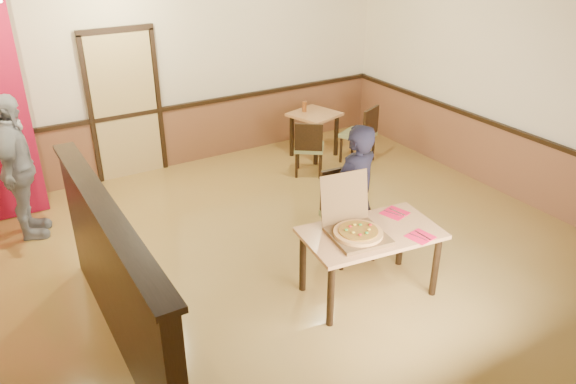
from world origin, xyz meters
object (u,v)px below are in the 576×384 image
at_px(pizza_box, 355,229).
at_px(diner, 354,196).
at_px(condiment, 304,107).
at_px(side_table, 314,124).
at_px(passerby, 18,169).
at_px(side_chair_left, 309,146).
at_px(main_table, 371,241).
at_px(diner_chair, 346,210).
at_px(side_chair_right, 362,132).

bearing_deg(pizza_box, diner, 62.04).
bearing_deg(condiment, side_table, -56.75).
bearing_deg(passerby, diner, -113.97).
bearing_deg(pizza_box, side_table, 70.89).
bearing_deg(diner, side_chair_left, -120.46).
relative_size(main_table, diner_chair, 1.42).
bearing_deg(side_table, pizza_box, -117.30).
bearing_deg(main_table, condiment, 74.71).
height_order(main_table, passerby, passerby).
relative_size(diner_chair, side_chair_right, 1.11).
distance_m(main_table, diner_chair, 0.77).
height_order(main_table, side_chair_left, side_chair_left).
relative_size(diner_chair, side_table, 1.23).
distance_m(main_table, passerby, 4.11).
height_order(passerby, pizza_box, passerby).
bearing_deg(side_chair_right, side_table, -76.00).
distance_m(diner, condiment, 3.16).
bearing_deg(diner_chair, main_table, -103.78).
bearing_deg(passerby, condiment, -68.48).
relative_size(main_table, side_chair_right, 1.58).
xyz_separation_m(main_table, side_table, (1.53, 3.34, -0.08)).
bearing_deg(side_table, side_chair_right, -52.03).
bearing_deg(condiment, diner_chair, -113.50).
bearing_deg(side_chair_left, side_chair_right, -144.56).
xyz_separation_m(side_table, condiment, (-0.10, 0.15, 0.25)).
relative_size(side_chair_left, pizza_box, 1.26).
height_order(side_table, diner, diner).
bearing_deg(main_table, passerby, 139.82).
xyz_separation_m(side_chair_left, condiment, (0.39, 0.75, 0.33)).
height_order(side_chair_right, diner, diner).
bearing_deg(pizza_box, diner_chair, 67.56).
relative_size(side_table, pizza_box, 1.22).
bearing_deg(side_chair_right, side_chair_left, -24.60).
bearing_deg(diner, main_table, 59.19).
relative_size(side_chair_left, diner, 0.53).
bearing_deg(main_table, side_chair_left, 76.22).
bearing_deg(pizza_box, side_chair_right, 59.20).
bearing_deg(main_table, side_table, 72.46).
bearing_deg(condiment, side_chair_right, -52.89).
height_order(side_chair_right, condiment, side_chair_right).
height_order(side_chair_right, passerby, passerby).
xyz_separation_m(side_table, diner, (-1.31, -2.77, 0.27)).
height_order(diner_chair, condiment, diner_chair).
height_order(main_table, condiment, condiment).
bearing_deg(side_table, main_table, -114.65).
relative_size(diner_chair, side_chair_left, 1.19).
relative_size(side_chair_left, condiment, 5.17).
bearing_deg(main_table, diner_chair, 79.01).
bearing_deg(side_chair_left, main_table, 105.17).
distance_m(diner, passerby, 3.87).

